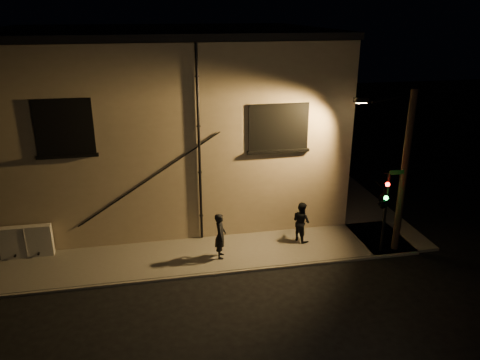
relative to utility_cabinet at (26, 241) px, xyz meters
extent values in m
plane|color=black|center=(9.00, -2.70, -0.79)|extent=(90.00, 90.00, 0.00)
cube|color=#56534E|center=(6.00, -1.20, -0.73)|extent=(20.00, 3.00, 0.12)
cube|color=#56534E|center=(15.50, 5.30, -0.73)|extent=(3.00, 16.00, 0.12)
cube|color=tan|center=(6.00, 6.30, 3.46)|extent=(16.00, 12.00, 8.50)
cube|color=black|center=(6.00, 6.30, 7.86)|extent=(16.20, 12.20, 0.30)
cube|color=black|center=(2.00, 0.28, 4.61)|extent=(2.20, 0.10, 2.20)
cube|color=black|center=(2.00, 0.29, 4.61)|extent=(1.98, 0.05, 1.98)
cube|color=black|center=(10.60, 0.28, 4.21)|extent=(2.60, 0.10, 2.00)
cube|color=#A5B28C|center=(10.60, 0.29, 4.21)|extent=(2.38, 0.05, 1.78)
cylinder|color=black|center=(7.20, 0.22, 3.52)|extent=(0.11, 0.11, 8.30)
cylinder|color=black|center=(5.00, 0.25, 2.21)|extent=(5.96, 0.04, 3.75)
cylinder|color=black|center=(5.12, 0.25, 2.27)|extent=(5.96, 0.04, 3.75)
cube|color=#B2AEA9|center=(0.00, 0.00, 0.00)|extent=(2.04, 0.34, 1.34)
imported|color=black|center=(7.76, -1.59, 0.29)|extent=(0.57, 0.77, 1.92)
imported|color=black|center=(11.44, -0.81, 0.22)|extent=(0.98, 1.07, 1.78)
cylinder|color=black|center=(14.44, -2.40, 1.04)|extent=(0.12, 0.12, 3.43)
imported|color=black|center=(14.22, -2.52, 1.77)|extent=(0.62, 2.09, 0.83)
sphere|color=#FF140C|center=(14.24, -2.70, 2.44)|extent=(0.17, 0.17, 0.17)
sphere|color=#14FF3F|center=(14.24, -2.70, 1.87)|extent=(0.17, 0.17, 0.17)
cube|color=#0C4C1E|center=(14.79, -2.40, 2.81)|extent=(0.70, 0.03, 0.18)
cylinder|color=black|center=(15.14, -2.29, 2.65)|extent=(0.29, 0.29, 6.88)
cylinder|color=black|center=(14.34, -1.74, 5.61)|extent=(1.75, 0.96, 0.10)
cube|color=black|center=(13.54, -1.19, 5.51)|extent=(0.55, 0.28, 0.18)
cube|color=#FFC672|center=(13.54, -1.19, 5.41)|extent=(0.42, 0.20, 0.04)
camera|label=1|loc=(5.25, -18.35, 8.93)|focal=35.00mm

